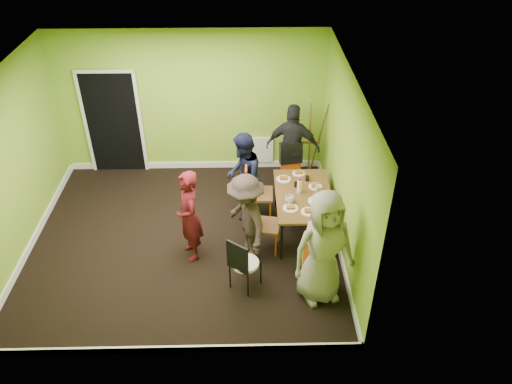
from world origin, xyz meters
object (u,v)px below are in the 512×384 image
chair_bentwood (242,262)px  blue_bottle (325,198)px  chair_front_end (314,259)px  person_back_end (293,147)px  person_front_end (323,248)px  orange_bottle (295,184)px  easel (309,141)px  person_left_near (246,220)px  person_left_far (243,176)px  chair_left_far (254,189)px  person_standing (189,216)px  chair_left_near (261,220)px  dining_table (303,197)px  chair_back_end (291,159)px  thermos (299,186)px

chair_bentwood → blue_bottle: 1.69m
blue_bottle → chair_front_end: bearing=-104.3°
person_back_end → person_front_end: size_ratio=0.94×
blue_bottle → orange_bottle: bearing=129.2°
easel → person_left_near: (-1.19, -2.32, -0.03)m
chair_front_end → orange_bottle: size_ratio=12.12×
person_left_far → person_back_end: person_back_end is taller
chair_front_end → chair_left_far: bearing=124.8°
chair_left_far → person_standing: bearing=-44.7°
person_left_near → chair_left_near: bearing=111.5°
person_left_far → person_front_end: 2.24m
person_left_near → person_front_end: person_front_end is taller
dining_table → blue_bottle: size_ratio=6.72×
chair_left_near → person_front_end: (0.81, -1.05, 0.33)m
blue_bottle → person_back_end: size_ratio=0.13×
person_standing → person_left_near: size_ratio=1.01×
blue_bottle → chair_left_far: bearing=150.1°
chair_front_end → chair_back_end: bearing=100.5°
person_standing → person_left_far: (0.82, 1.06, 0.01)m
person_left_far → easel: bearing=140.6°
dining_table → thermos: thermos is taller
easel → orange_bottle: bearing=-104.8°
dining_table → chair_bentwood: 1.65m
chair_back_end → person_left_far: (-0.87, -0.68, 0.08)m
dining_table → orange_bottle: bearing=115.6°
orange_bottle → person_left_far: (-0.85, 0.25, -0.00)m
person_standing → blue_bottle: bearing=79.7°
person_front_end → orange_bottle: bearing=81.3°
chair_back_end → person_left_far: size_ratio=0.64×
chair_left_near → thermos: 0.85m
chair_left_far → orange_bottle: bearing=82.1°
orange_bottle → person_standing: 1.86m
thermos → easel: bearing=78.5°
person_back_end → person_front_end: 2.81m
thermos → orange_bottle: bearing=105.5°
chair_back_end → person_left_near: 2.01m
chair_front_end → person_back_end: 2.61m
chair_left_far → chair_front_end: 1.81m
easel → person_front_end: bearing=-92.7°
chair_bentwood → thermos: thermos is taller
orange_bottle → person_left_near: size_ratio=0.05×
orange_bottle → chair_back_end: bearing=89.1°
person_front_end → person_standing: bearing=138.3°
easel → orange_bottle: easel is taller
chair_front_end → person_left_far: 2.03m
chair_front_end → easel: 2.93m
person_standing → person_front_end: person_front_end is taller
chair_left_near → person_left_far: 0.97m
easel → person_left_near: size_ratio=1.05×
chair_back_end → thermos: size_ratio=4.04×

